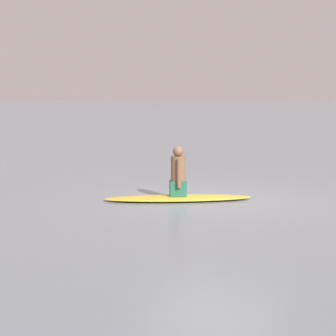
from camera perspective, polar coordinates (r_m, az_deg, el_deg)
ground_plane at (r=10.40m, az=5.01°, el=-3.35°), size 400.00×400.00×0.00m
surfboard at (r=10.27m, az=1.07°, el=-3.21°), size 2.35×2.55×0.09m
person_paddler at (r=10.19m, az=1.07°, el=-0.60°), size 0.40×0.40×0.95m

